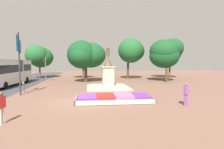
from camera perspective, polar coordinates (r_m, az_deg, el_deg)
ground_plane at (r=14.62m, az=-9.93°, el=-8.73°), size 89.02×89.02×0.00m
flower_planter at (r=14.47m, az=0.82°, el=-7.80°), size 6.32×2.74×0.59m
statue_monument at (r=21.44m, az=-1.33°, el=-1.68°), size 5.12×5.12×5.02m
traffic_light_mid_block at (r=20.41m, az=-27.26°, el=1.31°), size 0.41×0.29×3.44m
traffic_light_far_corner at (r=30.30m, az=-21.06°, el=2.98°), size 0.41×0.29×3.89m
banner_pole at (r=18.96m, az=-28.03°, el=4.11°), size 0.14×1.31×6.02m
city_bus at (r=27.00m, az=-31.11°, el=1.00°), size 2.96×10.65×3.50m
pedestrian_near_planter at (r=10.88m, az=-32.42°, el=-8.45°), size 0.34×0.54×1.74m
pedestrian_crossing_plaza at (r=14.04m, az=23.05°, el=-5.40°), size 0.55×0.32×1.72m
park_tree_far_left at (r=36.22m, az=17.85°, el=7.06°), size 5.04×6.00×7.62m
park_tree_behind_statue at (r=32.60m, az=6.35°, el=7.69°), size 4.99×5.38×7.46m
park_tree_far_right at (r=36.36m, az=-22.63°, el=5.43°), size 4.79×5.48×6.30m
park_tree_street_side at (r=34.80m, az=-10.49°, el=4.90°), size 4.36×4.01×5.30m
park_tree_mid_canopy at (r=27.69m, az=-8.68°, el=6.28°), size 6.02×5.77×6.47m
park_tree_distant at (r=29.62m, az=16.59°, el=6.51°), size 4.81×4.52×6.77m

